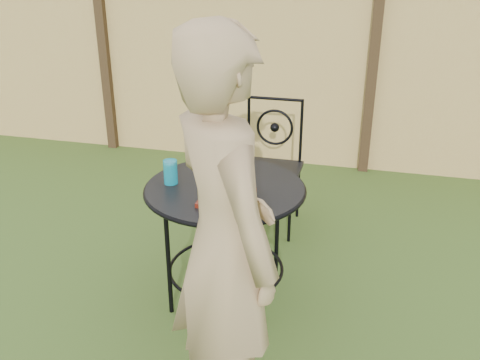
% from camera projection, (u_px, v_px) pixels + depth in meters
% --- Properties ---
extents(ground, '(60.00, 60.00, 0.00)m').
position_uv_depth(ground, '(146.00, 274.00, 3.50)').
color(ground, '#2C4416').
rests_on(ground, ground).
extents(fence, '(8.00, 0.12, 1.90)m').
position_uv_depth(fence, '(232.00, 63.00, 5.06)').
color(fence, '#F1CE77').
rests_on(fence, ground).
extents(patio_table, '(0.92, 0.92, 0.72)m').
position_uv_depth(patio_table, '(225.00, 208.00, 3.08)').
color(patio_table, black).
rests_on(patio_table, ground).
extents(patio_chair, '(0.46, 0.46, 0.95)m').
position_uv_depth(patio_chair, '(270.00, 162.00, 3.96)').
color(patio_chair, black).
rests_on(patio_chair, ground).
extents(diner, '(0.74, 0.76, 1.77)m').
position_uv_depth(diner, '(225.00, 245.00, 2.13)').
color(diner, '#A0835B').
rests_on(diner, ground).
extents(salad_plate, '(0.27, 0.27, 0.02)m').
position_uv_depth(salad_plate, '(227.00, 198.00, 2.86)').
color(salad_plate, '#47100A').
rests_on(salad_plate, patio_table).
extents(salad, '(0.21, 0.21, 0.08)m').
position_uv_depth(salad, '(227.00, 189.00, 2.84)').
color(salad, '#235614').
rests_on(salad, salad_plate).
extents(fork, '(0.01, 0.01, 0.18)m').
position_uv_depth(fork, '(228.00, 167.00, 2.78)').
color(fork, silver).
rests_on(fork, salad).
extents(drinking_glass, '(0.08, 0.08, 0.14)m').
position_uv_depth(drinking_glass, '(171.00, 172.00, 3.04)').
color(drinking_glass, '#0D88A1').
rests_on(drinking_glass, patio_table).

